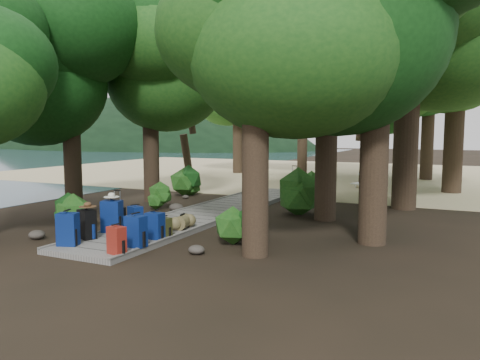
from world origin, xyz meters
The scene contains 49 objects.
ground centered at (0.00, 0.00, 0.00)m, with size 120.00×120.00×0.00m, color black.
sand_beach centered at (0.00, 16.00, 0.01)m, with size 40.00×22.00×0.02m, color tan.
water_bay centered at (-32.00, 25.00, 0.00)m, with size 50.00×60.00×0.02m, color #274150.
distant_hill centered at (-40.00, 48.00, 0.00)m, with size 32.00×16.00×12.00m, color black.
boardwalk centered at (0.00, 1.00, 0.06)m, with size 2.00×12.00×0.12m, color gray.
backpack_left_a centered at (-0.64, -4.47, 0.52)m, with size 0.43×0.30×0.80m, color navy, non-canonical shape.
backpack_left_b centered at (-0.73, -3.79, 0.50)m, with size 0.41×0.29×0.76m, color black, non-canonical shape.
backpack_left_c centered at (-0.69, -2.97, 0.56)m, with size 0.47×0.34×0.88m, color navy, non-canonical shape.
backpack_left_d centered at (-0.64, -2.12, 0.41)m, with size 0.38×0.28×0.58m, color navy, non-canonical shape.
backpack_right_a centered at (0.80, -4.57, 0.43)m, with size 0.35×0.25×0.63m, color maroon, non-canonical shape.
backpack_right_b centered at (0.79, -3.93, 0.50)m, with size 0.42×0.29×0.76m, color navy, non-canonical shape.
backpack_right_c centered at (0.71, -3.12, 0.46)m, with size 0.40×0.28×0.68m, color navy, non-canonical shape.
backpack_right_d centered at (0.77, -2.84, 0.37)m, with size 0.33×0.24×0.50m, color #3A3A1B, non-canonical shape.
duffel_right_khaki centered at (0.68, -1.88, 0.30)m, with size 0.35×0.53×0.35m, color olive, non-canonical shape.
suitcase_on_boardwalk centered at (-0.76, -2.67, 0.40)m, with size 0.37×0.20×0.57m, color black, non-canonical shape.
lone_suitcase_on_sand centered at (0.42, 7.75, 0.34)m, with size 0.40×0.23×0.63m, color black, non-canonical shape.
hat_brown centered at (-0.68, -3.81, 0.94)m, with size 0.39×0.39×0.12m, color #51351E, non-canonical shape.
hat_white centered at (-0.70, -2.96, 1.06)m, with size 0.38×0.38×0.13m, color silver, non-canonical shape.
kayak centered at (-2.67, 10.82, 0.19)m, with size 0.73×3.34×0.33m, color #A4220E.
sun_lounger centered at (2.97, 10.16, 0.31)m, with size 0.59×1.82×0.59m, color silver, non-canonical shape.
tree_right_a centered at (3.25, -3.08, 4.01)m, with size 4.82×4.82×8.03m, color black, non-canonical shape.
tree_right_b centered at (5.29, -0.90, 4.65)m, with size 5.21×5.21×9.30m, color black, non-canonical shape.
tree_right_c centered at (3.51, 1.50, 4.52)m, with size 5.22×5.22×9.04m, color black, non-canonical shape.
tree_right_d centered at (5.39, 4.59, 5.81)m, with size 6.34×6.34×11.62m, color black, non-canonical shape.
tree_right_e centered at (4.15, 7.28, 4.70)m, with size 5.22×5.22×9.40m, color black, non-canonical shape.
tree_right_f centered at (6.76, 9.80, 5.62)m, with size 6.30×6.30×11.25m, color black, non-canonical shape.
tree_left_b centered at (-4.39, -0.53, 4.02)m, with size 4.46×4.46×8.03m, color black, non-canonical shape.
tree_left_c centered at (-3.35, 2.33, 4.21)m, with size 4.85×4.85×8.43m, color black, non-canonical shape.
tree_back_a centered at (-1.71, 15.42, 4.28)m, with size 4.94×4.94×8.56m, color black, non-canonical shape.
tree_back_b centered at (2.20, 16.24, 4.51)m, with size 5.05×5.05×9.02m, color black, non-canonical shape.
tree_back_c centered at (5.39, 15.06, 4.71)m, with size 5.23×5.23×9.41m, color black, non-canonical shape.
tree_back_d centered at (-5.59, 14.38, 4.26)m, with size 5.11×5.11×8.52m, color black, non-canonical shape.
palm_right_a centered at (2.51, 6.02, 3.93)m, with size 4.61×4.61×7.86m, color #1A4312, non-canonical shape.
palm_right_b centered at (4.96, 10.89, 4.50)m, with size 4.66×4.66×9.00m, color #1A4312, non-canonical shape.
palm_right_c centered at (2.75, 12.32, 3.18)m, with size 4.00×4.00×6.36m, color #1A4312, non-canonical shape.
palm_left_a centered at (-4.34, 6.28, 3.74)m, with size 4.71×4.71×7.49m, color #1A4312, non-canonical shape.
rock_left_a centered at (-2.17, -3.99, 0.11)m, with size 0.40×0.36×0.22m, color #4C473F, non-canonical shape.
rock_left_b centered at (-2.49, -1.83, 0.10)m, with size 0.38×0.34×0.21m, color #4C473F, non-canonical shape.
rock_left_c centered at (-1.30, 0.83, 0.13)m, with size 0.48×0.43×0.26m, color #4C473F, non-canonical shape.
rock_left_d centered at (-2.56, 3.42, 0.07)m, with size 0.26×0.24×0.15m, color #4C473F, non-canonical shape.
rock_right_a centered at (2.07, -3.51, 0.10)m, with size 0.36×0.32×0.20m, color #4C473F, non-canonical shape.
rock_right_b centered at (2.56, -1.41, 0.13)m, with size 0.47×0.42×0.26m, color #4C473F, non-canonical shape.
rock_right_c centered at (1.37, 1.81, 0.08)m, with size 0.30×0.27×0.17m, color #4C473F, non-canonical shape.
shrub_left_a centered at (-2.15, -3.04, 0.47)m, with size 1.05×1.05×0.94m, color #184915, non-canonical shape.
shrub_left_b centered at (-2.13, 0.92, 0.38)m, with size 0.85×0.85×0.76m, color #184915, non-canonical shape.
shrub_left_c centered at (-2.93, 4.25, 0.57)m, with size 1.27×1.27×1.14m, color #184915, non-canonical shape.
shrub_right_a centered at (2.54, -2.30, 0.42)m, with size 0.93×0.93×0.84m, color #184915, non-canonical shape.
shrub_right_b centered at (2.50, 2.20, 0.66)m, with size 1.47×1.47×1.32m, color #184915, non-canonical shape.
shrub_right_c centered at (1.79, 5.42, 0.43)m, with size 0.96×0.96×0.87m, color #184915, non-canonical shape.
Camera 1 is at (7.12, -11.96, 2.63)m, focal length 35.00 mm.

